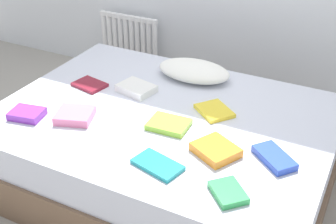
# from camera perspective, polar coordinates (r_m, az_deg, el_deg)

# --- Properties ---
(ground_plane) EXTENTS (8.00, 8.00, 0.00)m
(ground_plane) POSITION_cam_1_polar(r_m,az_deg,el_deg) (2.96, -0.45, -8.45)
(ground_plane) COLOR #9E998E
(bed) EXTENTS (2.00, 1.50, 0.50)m
(bed) POSITION_cam_1_polar(r_m,az_deg,el_deg) (2.81, -0.47, -4.55)
(bed) COLOR brown
(bed) RESTS_ON ground
(radiator) EXTENTS (0.58, 0.04, 0.47)m
(radiator) POSITION_cam_1_polar(r_m,az_deg,el_deg) (4.11, -4.98, 9.08)
(radiator) COLOR white
(radiator) RESTS_ON ground
(pillow) EXTENTS (0.51, 0.31, 0.11)m
(pillow) POSITION_cam_1_polar(r_m,az_deg,el_deg) (3.06, 3.32, 5.29)
(pillow) COLOR white
(pillow) RESTS_ON bed
(textbook_maroon) EXTENTS (0.23, 0.19, 0.02)m
(textbook_maroon) POSITION_cam_1_polar(r_m,az_deg,el_deg) (3.01, -9.96, 3.45)
(textbook_maroon) COLOR maroon
(textbook_maroon) RESTS_ON bed
(textbook_yellow) EXTENTS (0.27, 0.27, 0.02)m
(textbook_yellow) POSITION_cam_1_polar(r_m,az_deg,el_deg) (2.68, 5.93, 0.15)
(textbook_yellow) COLOR yellow
(textbook_yellow) RESTS_ON bed
(textbook_white) EXTENTS (0.26, 0.22, 0.05)m
(textbook_white) POSITION_cam_1_polar(r_m,az_deg,el_deg) (2.90, -4.06, 3.02)
(textbook_white) COLOR white
(textbook_white) RESTS_ON bed
(textbook_orange) EXTENTS (0.28, 0.27, 0.05)m
(textbook_orange) POSITION_cam_1_polar(r_m,az_deg,el_deg) (2.33, 6.10, -4.83)
(textbook_orange) COLOR orange
(textbook_orange) RESTS_ON bed
(textbook_lime) EXTENTS (0.23, 0.19, 0.03)m
(textbook_lime) POSITION_cam_1_polar(r_m,az_deg,el_deg) (2.53, 0.10, -1.59)
(textbook_lime) COLOR #8CC638
(textbook_lime) RESTS_ON bed
(textbook_pink) EXTENTS (0.25, 0.24, 0.05)m
(textbook_pink) POSITION_cam_1_polar(r_m,az_deg,el_deg) (2.66, -11.79, -0.42)
(textbook_pink) COLOR pink
(textbook_pink) RESTS_ON bed
(textbook_blue) EXTENTS (0.26, 0.25, 0.04)m
(textbook_blue) POSITION_cam_1_polar(r_m,az_deg,el_deg) (2.33, 13.40, -5.69)
(textbook_blue) COLOR #2847B7
(textbook_blue) RESTS_ON bed
(textbook_teal) EXTENTS (0.27, 0.20, 0.02)m
(textbook_teal) POSITION_cam_1_polar(r_m,az_deg,el_deg) (2.23, -1.34, -6.75)
(textbook_teal) COLOR teal
(textbook_teal) RESTS_ON bed
(textbook_green) EXTENTS (0.22, 0.22, 0.03)m
(textbook_green) POSITION_cam_1_polar(r_m,az_deg,el_deg) (2.09, 7.69, -10.13)
(textbook_green) COLOR green
(textbook_green) RESTS_ON bed
(textbook_purple) EXTENTS (0.21, 0.18, 0.04)m
(textbook_purple) POSITION_cam_1_polar(r_m,az_deg,el_deg) (2.75, -17.56, -0.23)
(textbook_purple) COLOR purple
(textbook_purple) RESTS_ON bed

